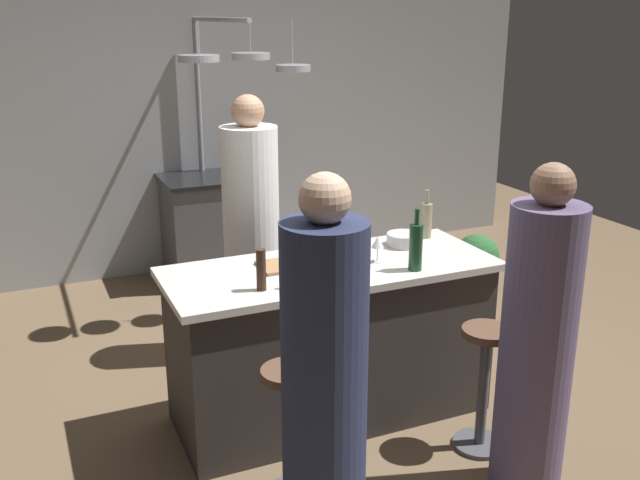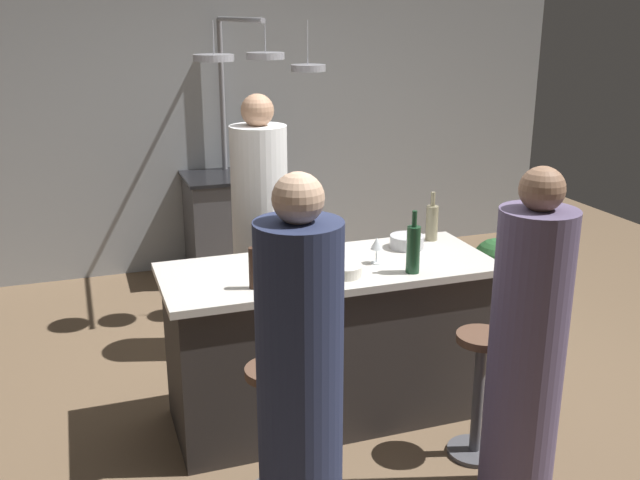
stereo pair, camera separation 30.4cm
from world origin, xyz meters
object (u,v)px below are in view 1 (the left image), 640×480
at_px(mixing_bowl_steel, 403,240).
at_px(wine_bottle_red, 312,266).
at_px(pepper_mill, 261,270).
at_px(wine_glass_near_right_guest, 324,232).
at_px(bar_stool_left, 290,429).
at_px(wine_bottle_white, 426,219).
at_px(wine_glass_near_left_guest, 378,243).
at_px(cutting_board, 289,265).
at_px(potted_plant, 476,261).
at_px(bar_stool_right, 484,383).
at_px(chef, 252,238).
at_px(wine_bottle_green, 416,246).
at_px(wine_glass_by_chef, 302,236).
at_px(stove_range, 212,227).
at_px(mixing_bowl_ceramic, 349,270).
at_px(guest_right, 537,348).
at_px(guest_left, 324,388).

bearing_deg(mixing_bowl_steel, wine_bottle_red, -151.92).
relative_size(pepper_mill, wine_glass_near_right_guest, 1.44).
xyz_separation_m(bar_stool_left, wine_bottle_white, (1.22, 0.85, 0.64)).
height_order(wine_glass_near_right_guest, wine_glass_near_left_guest, same).
bearing_deg(wine_glass_near_left_guest, cutting_board, 164.91).
xyz_separation_m(potted_plant, mixing_bowl_steel, (-1.28, -1.01, 0.64)).
xyz_separation_m(bar_stool_right, wine_glass_near_left_guest, (-0.33, 0.57, 0.63)).
height_order(chef, wine_glass_near_left_guest, chef).
height_order(cutting_board, wine_bottle_green, wine_bottle_green).
height_order(bar_stool_left, wine_glass_by_chef, wine_glass_by_chef).
relative_size(wine_bottle_white, wine_bottle_red, 1.00).
distance_m(chef, bar_stool_right, 1.78).
bearing_deg(mixing_bowl_steel, stove_range, 102.93).
bearing_deg(bar_stool_left, bar_stool_right, 0.00).
relative_size(bar_stool_left, potted_plant, 1.31).
distance_m(chef, bar_stool_left, 1.67).
xyz_separation_m(wine_glass_near_right_guest, mixing_bowl_ceramic, (-0.05, -0.43, -0.08)).
bearing_deg(wine_glass_near_right_guest, guest_right, -68.11).
xyz_separation_m(potted_plant, wine_bottle_white, (-1.07, -0.92, 0.72)).
bearing_deg(wine_glass_near_left_guest, mixing_bowl_steel, 34.88).
height_order(guest_right, wine_bottle_white, guest_right).
relative_size(guest_left, wine_bottle_red, 5.60).
distance_m(stove_range, chef, 1.55).
distance_m(cutting_board, wine_glass_near_left_guest, 0.49).
bearing_deg(wine_bottle_red, cutting_board, 88.52).
distance_m(pepper_mill, mixing_bowl_steel, 1.05).
distance_m(stove_range, guest_left, 3.47).
bearing_deg(stove_range, chef, -95.15).
bearing_deg(wine_glass_by_chef, wine_bottle_white, -0.99).
bearing_deg(bar_stool_right, mixing_bowl_ceramic, 141.44).
distance_m(cutting_board, wine_glass_near_right_guest, 0.35).
relative_size(bar_stool_left, wine_bottle_white, 2.31).
xyz_separation_m(bar_stool_right, pepper_mill, (-1.05, 0.43, 0.63)).
height_order(chef, wine_bottle_white, chef).
relative_size(wine_bottle_white, wine_glass_by_chef, 2.02).
relative_size(bar_stool_left, wine_glass_near_right_guest, 4.66).
bearing_deg(chef, bar_stool_left, -102.66).
distance_m(bar_stool_left, bar_stool_right, 1.07).
relative_size(guest_right, wine_bottle_white, 5.43).
height_order(cutting_board, mixing_bowl_steel, mixing_bowl_steel).
relative_size(cutting_board, wine_bottle_white, 1.09).
distance_m(guest_left, wine_bottle_green, 1.16).
distance_m(cutting_board, wine_bottle_green, 0.68).
bearing_deg(cutting_board, mixing_bowl_steel, 4.96).
bearing_deg(potted_plant, bar_stool_right, -124.52).
bearing_deg(wine_glass_near_left_guest, pepper_mill, -168.71).
height_order(chef, wine_bottle_green, chef).
relative_size(chef, cutting_board, 5.38).
relative_size(bar_stool_right, mixing_bowl_ceramic, 3.60).
bearing_deg(pepper_mill, wine_bottle_white, 19.45).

